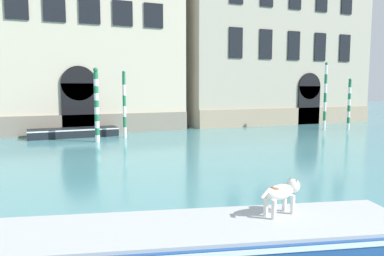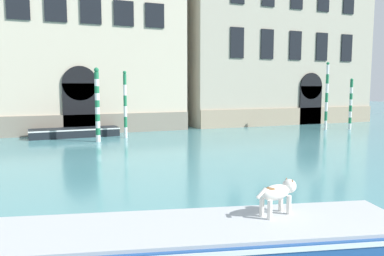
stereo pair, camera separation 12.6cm
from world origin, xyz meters
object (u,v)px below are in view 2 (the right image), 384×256
Objects in this scene: boat_moored_near_palazzo at (75,132)px; mooring_pole_0 at (125,104)px; mooring_pole_2 at (351,104)px; mooring_pole_3 at (327,96)px; dog_on_deck at (278,192)px; mooring_pole_4 at (97,105)px; boat_foreground at (198,241)px.

mooring_pole_0 is (2.76, -1.52, 1.69)m from boat_moored_near_palazzo.
mooring_pole_2 is 1.87m from mooring_pole_3.
dog_on_deck is 0.24× the size of mooring_pole_4.
mooring_pole_3 is 1.16× the size of mooring_pole_4.
dog_on_deck is (1.57, -0.09, 0.72)m from boat_foreground.
mooring_pole_4 is (-17.29, 0.43, 0.23)m from mooring_pole_2.
dog_on_deck reaches higher than boat_moored_near_palazzo.
mooring_pole_0 is at bearing 31.65° from mooring_pole_4.
mooring_pole_3 reaches higher than mooring_pole_2.
boat_moored_near_palazzo is (-0.71, 17.52, -0.06)m from boat_foreground.
boat_moored_near_palazzo is 1.46× the size of mooring_pole_2.
boat_foreground is 1.95× the size of mooring_pole_4.
boat_moored_near_palazzo is at bearing 171.28° from mooring_pole_3.
mooring_pole_3 is at bearing 0.14° from mooring_pole_4.
mooring_pole_4 reaches higher than mooring_pole_0.
dog_on_deck is 20.82m from mooring_pole_3.
mooring_pole_3 reaches higher than mooring_pole_4.
mooring_pole_4 is (-1.73, -1.07, 0.06)m from mooring_pole_0.
boat_foreground is 1.68× the size of mooring_pole_3.
mooring_pole_2 reaches higher than boat_moored_near_palazzo.
dog_on_deck is 0.27× the size of mooring_pole_2.
mooring_pole_4 is at bearing 178.59° from mooring_pole_2.
mooring_pole_4 reaches higher than mooring_pole_2.
mooring_pole_0 is 2.04m from mooring_pole_4.
mooring_pole_4 is at bearing 102.23° from boat_foreground.
mooring_pole_2 is (18.32, -3.01, 1.52)m from boat_moored_near_palazzo.
boat_foreground reaches higher than boat_moored_near_palazzo.
mooring_pole_0 is 13.88m from mooring_pole_3.
mooring_pole_3 is at bearing 33.62° from dog_on_deck.
boat_foreground is 17.53m from boat_moored_near_palazzo.
boat_moored_near_palazzo is 16.92m from mooring_pole_3.
mooring_pole_4 is at bearing -70.49° from boat_moored_near_palazzo.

